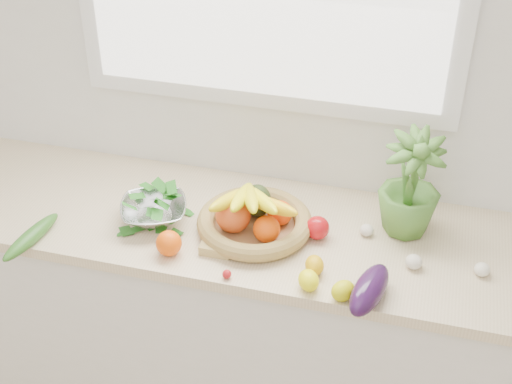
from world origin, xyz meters
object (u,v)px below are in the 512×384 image
(cucumber, at_px, (31,237))
(eggplant, at_px, (369,290))
(fruit_basket, at_px, (254,217))
(colander_with_spinach, at_px, (154,207))
(apple, at_px, (317,228))
(potted_herb, at_px, (411,184))

(cucumber, bearing_deg, eggplant, 0.37)
(eggplant, bearing_deg, fruit_basket, 149.42)
(colander_with_spinach, bearing_deg, apple, 5.84)
(fruit_basket, height_order, colander_with_spinach, fruit_basket)
(cucumber, xyz_separation_m, colander_with_spinach, (0.34, 0.21, 0.03))
(apple, distance_m, colander_with_spinach, 0.55)
(cucumber, bearing_deg, colander_with_spinach, 31.74)
(cucumber, distance_m, fruit_basket, 0.72)
(apple, height_order, potted_herb, potted_herb)
(eggplant, distance_m, fruit_basket, 0.48)
(eggplant, relative_size, cucumber, 0.85)
(eggplant, distance_m, potted_herb, 0.41)
(apple, relative_size, eggplant, 0.34)
(apple, height_order, eggplant, eggplant)
(eggplant, xyz_separation_m, colander_with_spinach, (-0.75, 0.20, 0.01))
(potted_herb, bearing_deg, colander_with_spinach, -168.23)
(eggplant, xyz_separation_m, fruit_basket, (-0.41, 0.25, 0.01))
(apple, height_order, colander_with_spinach, colander_with_spinach)
(cucumber, bearing_deg, apple, 16.74)
(apple, distance_m, eggplant, 0.33)
(fruit_basket, bearing_deg, apple, 4.23)
(eggplant, xyz_separation_m, cucumber, (-1.09, -0.01, -0.02))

